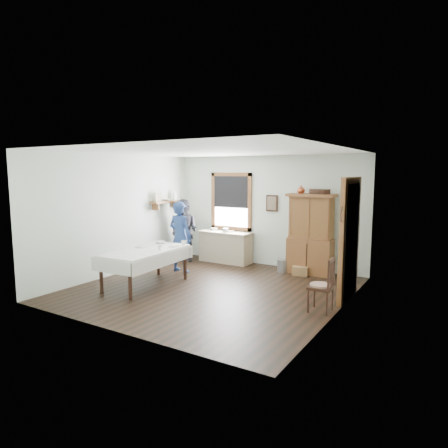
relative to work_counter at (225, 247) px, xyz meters
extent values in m
cube|color=black|center=(1.01, -2.20, -0.39)|extent=(5.00, 5.00, 0.01)
cube|color=white|center=(1.01, -2.20, 2.30)|extent=(5.00, 5.00, 0.01)
cube|color=silver|center=(1.01, 0.30, 0.95)|extent=(5.00, 0.01, 2.70)
cube|color=silver|center=(1.01, -4.70, 0.95)|extent=(5.00, 0.01, 2.70)
cube|color=silver|center=(-1.49, -2.20, 0.95)|extent=(0.01, 5.00, 2.70)
cube|color=silver|center=(3.51, -2.20, 0.95)|extent=(0.01, 5.00, 2.70)
cube|color=white|center=(0.01, 0.28, 1.15)|extent=(1.00, 0.02, 1.30)
cube|color=brown|center=(0.01, 0.26, 1.85)|extent=(1.18, 0.06, 0.09)
cube|color=brown|center=(0.01, 0.26, 0.46)|extent=(1.18, 0.06, 0.09)
cube|color=brown|center=(-0.53, 0.26, 1.15)|extent=(0.09, 0.06, 1.48)
cube|color=brown|center=(0.56, 0.26, 1.15)|extent=(0.09, 0.06, 1.48)
cube|color=black|center=(0.01, 0.24, 1.40)|extent=(0.98, 0.03, 0.81)
cube|color=#4C4336|center=(3.48, -1.35, 0.65)|extent=(0.03, 0.90, 2.10)
cube|color=brown|center=(3.45, -1.86, 0.65)|extent=(0.08, 0.12, 2.10)
cube|color=brown|center=(3.45, -0.84, 0.65)|extent=(0.08, 0.12, 2.10)
cube|color=brown|center=(3.45, -1.35, 1.76)|extent=(0.08, 1.14, 0.12)
cube|color=brown|center=(-1.36, -0.70, 1.15)|extent=(0.24, 1.00, 0.04)
cube|color=brown|center=(-1.36, -1.10, 1.05)|extent=(0.22, 0.03, 0.18)
cube|color=brown|center=(-1.36, -0.30, 1.05)|extent=(0.22, 0.03, 0.18)
cube|color=tan|center=(-1.36, -1.00, 1.28)|extent=(0.03, 0.22, 0.24)
cylinder|color=white|center=(-1.36, -0.35, 1.28)|extent=(0.12, 0.12, 0.22)
cube|color=black|center=(1.16, 0.26, 1.15)|extent=(0.30, 0.04, 0.40)
torus|color=black|center=(3.46, -1.90, 1.32)|extent=(0.01, 0.27, 0.27)
cube|color=tan|center=(0.00, 0.00, 0.00)|extent=(1.39, 0.54, 0.79)
cube|color=brown|center=(2.25, 0.00, 0.51)|extent=(1.08, 0.53, 1.82)
cube|color=silver|center=(-0.24, -2.71, -0.02)|extent=(1.10, 1.94, 0.75)
cube|color=black|center=(3.26, -2.32, 0.06)|extent=(0.45, 0.45, 0.92)
cube|color=gray|center=(1.67, -0.17, -0.25)|extent=(0.27, 0.27, 0.29)
cube|color=#A8764C|center=(2.13, -0.26, -0.30)|extent=(0.39, 0.32, 0.20)
imported|color=navy|center=(-0.37, -1.40, 0.37)|extent=(0.57, 0.39, 1.53)
imported|color=black|center=(-0.95, -0.48, 0.35)|extent=(0.73, 0.57, 1.49)
imported|color=white|center=(0.09, -1.87, 0.40)|extent=(0.14, 0.14, 0.10)
imported|color=white|center=(0.01, -2.56, 0.40)|extent=(0.11, 0.11, 0.09)
imported|color=white|center=(-0.45, -2.01, 0.38)|extent=(0.30, 0.30, 0.06)
imported|color=brown|center=(0.03, 0.01, 0.41)|extent=(0.22, 0.25, 0.02)
imported|color=white|center=(-0.39, 0.07, 0.43)|extent=(0.20, 0.20, 0.06)
imported|color=white|center=(-1.36, -0.65, 1.20)|extent=(0.22, 0.22, 0.05)
camera|label=1|loc=(5.23, -8.62, 1.91)|focal=32.00mm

